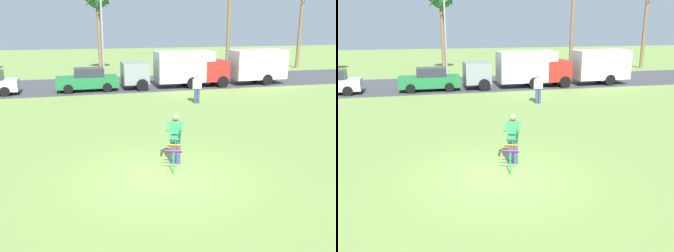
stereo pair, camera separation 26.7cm
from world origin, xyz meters
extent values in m
plane|color=olive|center=(0.00, 0.00, 0.00)|extent=(120.00, 120.00, 0.00)
cube|color=#424247|center=(0.00, 18.05, 0.01)|extent=(120.00, 8.00, 0.01)
cylinder|color=#384772|center=(0.68, 0.84, 0.45)|extent=(0.16, 0.16, 0.90)
cylinder|color=#384772|center=(0.51, 0.90, 0.45)|extent=(0.16, 0.16, 0.90)
cube|color=#338C4C|center=(0.60, 0.87, 1.20)|extent=(0.41, 0.32, 0.60)
sphere|color=#9E7051|center=(0.60, 0.87, 1.62)|extent=(0.22, 0.22, 0.22)
cylinder|color=#338C4C|center=(0.73, 0.57, 1.38)|extent=(0.27, 0.58, 0.24)
cylinder|color=#338C4C|center=(0.31, 0.71, 1.38)|extent=(0.27, 0.58, 0.24)
cube|color=blue|center=(0.45, 0.45, 1.17)|extent=(0.26, 0.20, 0.12)
cube|color=green|center=(0.40, 0.29, 1.04)|extent=(0.35, 0.23, 0.12)
cube|color=orange|center=(0.35, 0.14, 0.90)|extent=(0.44, 0.26, 0.12)
cube|color=purple|center=(0.30, -0.02, 0.76)|extent=(0.53, 0.29, 0.12)
cylinder|color=green|center=(0.30, -0.02, 0.38)|extent=(0.04, 0.04, 0.76)
cylinder|color=black|center=(-7.00, 14.88, 0.32)|extent=(0.65, 0.24, 0.64)
cylinder|color=black|center=(-7.04, 16.49, 0.32)|extent=(0.65, 0.24, 0.64)
cube|color=#1E7238|center=(-1.72, 15.65, 0.64)|extent=(4.21, 1.73, 0.76)
cube|color=#282D38|center=(-1.57, 15.65, 1.30)|extent=(2.03, 1.41, 0.60)
cylinder|color=black|center=(-3.01, 14.83, 0.32)|extent=(0.64, 0.22, 0.64)
cylinder|color=black|center=(-3.03, 16.45, 0.32)|extent=(0.64, 0.22, 0.64)
cylinder|color=black|center=(-0.41, 14.85, 0.32)|extent=(0.64, 0.22, 0.64)
cylinder|color=black|center=(-0.42, 16.47, 0.32)|extent=(0.64, 0.22, 0.64)
cube|color=gray|center=(1.65, 15.60, 1.17)|extent=(1.83, 1.93, 1.50)
cube|color=silver|center=(5.34, 15.67, 1.52)|extent=(4.24, 2.08, 2.20)
cylinder|color=black|center=(2.01, 14.68, 0.42)|extent=(0.84, 0.30, 0.84)
cylinder|color=black|center=(1.98, 16.52, 0.42)|extent=(0.84, 0.30, 0.84)
cylinder|color=black|center=(5.72, 14.75, 0.42)|extent=(0.84, 0.30, 0.84)
cylinder|color=black|center=(5.68, 16.59, 0.42)|extent=(0.84, 0.30, 0.84)
cube|color=#B2231E|center=(7.64, 15.54, 1.17)|extent=(1.87, 1.97, 1.50)
cube|color=silver|center=(11.34, 15.68, 1.52)|extent=(4.28, 2.16, 2.20)
cylinder|color=black|center=(8.03, 14.63, 0.42)|extent=(0.85, 0.31, 0.84)
cylinder|color=black|center=(7.96, 16.47, 0.42)|extent=(0.85, 0.31, 0.84)
cylinder|color=black|center=(11.73, 14.78, 0.42)|extent=(0.85, 0.31, 0.84)
cylinder|color=black|center=(11.66, 16.62, 0.42)|extent=(0.85, 0.31, 0.84)
cylinder|color=brown|center=(-0.04, 25.80, 3.38)|extent=(0.36, 0.36, 6.75)
cone|color=#2D6B2D|center=(0.91, 25.80, 6.50)|extent=(0.44, 1.56, 1.28)
cone|color=#2D6B2D|center=(0.26, 26.70, 6.50)|extent=(1.62, 0.90, 1.28)
cone|color=#2D6B2D|center=(-0.80, 26.36, 6.50)|extent=(1.27, 1.52, 1.28)
cone|color=#2D6B2D|center=(-0.80, 25.24, 6.50)|extent=(1.27, 1.52, 1.28)
cone|color=#2D6B2D|center=(0.26, 24.89, 6.50)|extent=(1.62, 0.90, 1.28)
cylinder|color=brown|center=(12.31, 23.83, 4.27)|extent=(0.36, 0.36, 8.54)
cylinder|color=brown|center=(20.59, 24.35, 4.01)|extent=(0.36, 0.36, 8.03)
cylinder|color=#9E9EA3|center=(0.02, 22.70, 3.50)|extent=(0.16, 0.16, 7.00)
cylinder|color=#384772|center=(4.32, 9.85, 0.45)|extent=(0.16, 0.16, 0.90)
cylinder|color=#384772|center=(4.50, 9.86, 0.45)|extent=(0.16, 0.16, 0.90)
cube|color=silver|center=(4.41, 9.85, 1.20)|extent=(0.38, 0.25, 0.60)
sphere|color=tan|center=(4.41, 9.85, 1.62)|extent=(0.22, 0.22, 0.22)
cylinder|color=silver|center=(4.17, 9.83, 1.17)|extent=(0.09, 0.09, 0.58)
cylinder|color=silver|center=(4.65, 9.88, 1.17)|extent=(0.09, 0.09, 0.58)
camera|label=1|loc=(-2.49, -10.22, 4.59)|focal=38.84mm
camera|label=2|loc=(-2.23, -10.29, 4.59)|focal=38.84mm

